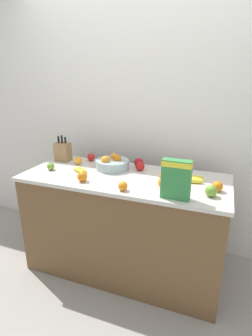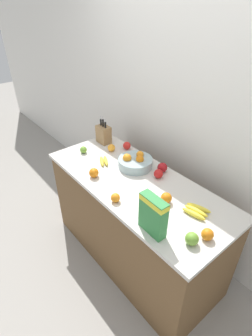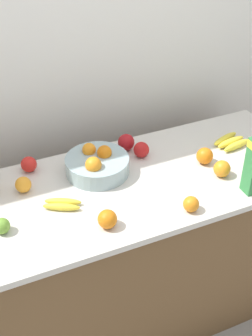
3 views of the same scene
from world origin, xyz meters
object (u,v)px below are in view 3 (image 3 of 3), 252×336
apple_front (141,150)px  orange_near_bowl (191,204)px  orange_by_cereal (205,156)px  orange_front_center (222,169)px  orange_front_right (23,185)px  orange_front_left (107,219)px  banana_bunch_left (62,204)px  apple_by_knife_block (2,226)px  apple_middle (29,164)px  apple_leftmost (126,142)px  fruit_bowl (97,164)px  banana_bunch_right (231,142)px

apple_front → orange_near_bowl: 0.45m
orange_by_cereal → orange_near_bowl: bearing=-131.3°
orange_front_center → orange_front_right: bearing=163.2°
orange_front_right → orange_near_bowl: orange_front_right is taller
orange_near_bowl → orange_front_left: orange_front_left is taller
banana_bunch_left → orange_front_center: orange_front_center is taller
apple_by_knife_block → orange_near_bowl: 0.77m
apple_middle → orange_near_bowl: bearing=-45.5°
apple_leftmost → orange_front_left: 0.57m
orange_by_cereal → orange_front_right: bearing=170.3°
orange_front_center → orange_by_cereal: 0.12m
orange_front_right → fruit_bowl: bearing=-0.3°
apple_middle → apple_by_knife_block: apple_middle is taller
orange_front_right → orange_near_bowl: bearing=-34.4°
banana_bunch_right → apple_middle: 1.01m
apple_middle → orange_front_left: orange_front_left is taller
banana_bunch_left → orange_front_center: 0.75m
apple_middle → orange_front_right: apple_middle is taller
banana_bunch_left → orange_near_bowl: orange_near_bowl is taller
apple_by_knife_block → apple_front: bearing=19.3°
banana_bunch_left → orange_front_left: bearing=-55.6°
banana_bunch_left → apple_leftmost: 0.52m
fruit_bowl → orange_by_cereal: 0.52m
apple_leftmost → apple_by_knife_block: bearing=-153.5°
orange_front_left → apple_middle: bearing=110.6°
apple_leftmost → fruit_bowl: bearing=-148.6°
apple_by_knife_block → orange_by_cereal: orange_by_cereal is taller
orange_front_center → orange_front_right: 0.90m
apple_front → orange_near_bowl: apple_front is taller
apple_middle → orange_front_right: 0.15m
fruit_bowl → banana_bunch_left: fruit_bowl is taller
orange_front_left → apple_by_knife_block: bearing=160.2°
apple_by_knife_block → orange_front_center: bearing=-2.1°
apple_leftmost → apple_middle: bearing=178.0°
apple_front → orange_by_cereal: 0.31m
orange_front_center → apple_front: bearing=132.3°
banana_bunch_right → orange_near_bowl: orange_near_bowl is taller
banana_bunch_left → apple_front: (0.47, 0.21, 0.02)m
orange_front_left → fruit_bowl: bearing=75.0°
apple_by_knife_block → orange_near_bowl: bearing=-14.4°
orange_by_cereal → banana_bunch_left: bearing=-177.6°
orange_front_left → banana_bunch_right: bearing=20.8°
apple_front → orange_front_left: size_ratio=0.97×
banana_bunch_left → apple_by_knife_block: size_ratio=2.64×
apple_leftmost → orange_front_left: (-0.30, -0.49, -0.00)m
banana_bunch_left → apple_by_knife_block: 0.27m
banana_bunch_left → apple_by_knife_block: bearing=-169.6°
apple_middle → apple_by_knife_block: bearing=-119.3°
apple_front → apple_by_knife_block: apple_front is taller
apple_leftmost → orange_front_right: size_ratio=1.16×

